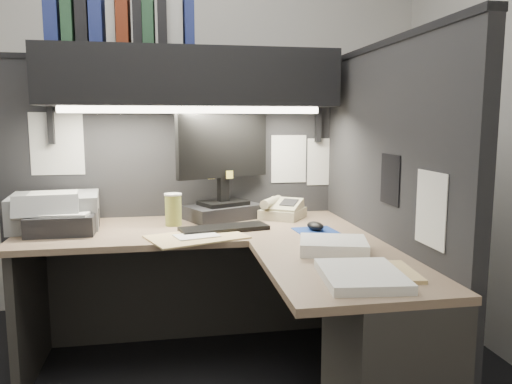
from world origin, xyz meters
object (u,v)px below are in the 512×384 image
keyboard (224,228)px  coffee_cup (173,210)px  printer (55,211)px  monitor (223,177)px  overhead_shelf (191,78)px  desk (275,318)px  telephone (283,210)px  notebook_stack (63,223)px

keyboard → coffee_cup: size_ratio=2.76×
printer → monitor: bearing=-1.7°
overhead_shelf → coffee_cup: bearing=-131.3°
desk → overhead_shelf: overhead_shelf is taller
keyboard → overhead_shelf: bearing=102.8°
monitor → telephone: bearing=-31.3°
telephone → coffee_cup: (-0.61, -0.09, 0.04)m
overhead_shelf → telephone: bearing=-3.5°
coffee_cup → printer: bearing=173.9°
desk → overhead_shelf: size_ratio=1.10×
overhead_shelf → coffee_cup: (-0.11, -0.13, -0.69)m
overhead_shelf → monitor: 0.56m
monitor → coffee_cup: monitor is taller
overhead_shelf → coffee_cup: 0.71m
overhead_shelf → notebook_stack: size_ratio=4.93×
overhead_shelf → keyboard: overhead_shelf is taller
coffee_cup → notebook_stack: bearing=-171.1°
keyboard → notebook_stack: bearing=161.6°
monitor → coffee_cup: bearing=-179.2°
telephone → printer: printer is taller
telephone → coffee_cup: size_ratio=1.40×
desk → telephone: 0.82m
desk → telephone: bearing=74.6°
desk → keyboard: bearing=109.7°
monitor → printer: 0.89m
monitor → telephone: size_ratio=2.69×
overhead_shelf → printer: overhead_shelf is taller
desk → monitor: size_ratio=2.83×
overhead_shelf → keyboard: 0.83m
notebook_stack → printer: bearing=113.3°
overhead_shelf → keyboard: (0.14, -0.30, -0.76)m
desk → notebook_stack: size_ratio=5.41×
monitor → coffee_cup: size_ratio=3.76×
coffee_cup → notebook_stack: (-0.54, -0.08, -0.03)m
coffee_cup → keyboard: bearing=-34.6°
monitor → notebook_stack: 0.86m
desk → monitor: 0.93m
overhead_shelf → printer: (-0.71, -0.06, -0.68)m
keyboard → notebook_stack: notebook_stack is taller
monitor → notebook_stack: monitor is taller
monitor → notebook_stack: bearing=170.1°
monitor → coffee_cup: 0.35m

